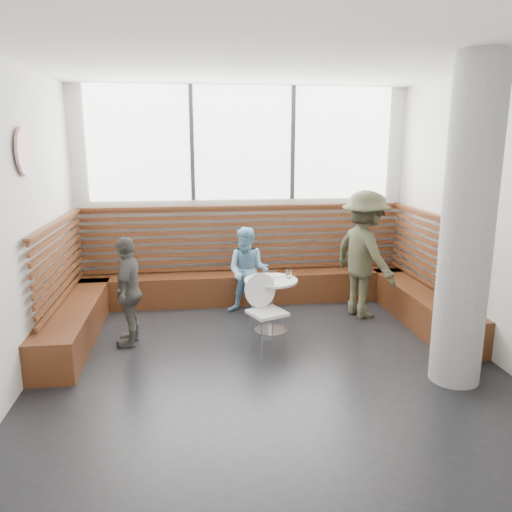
{
  "coord_description": "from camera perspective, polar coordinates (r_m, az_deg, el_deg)",
  "views": [
    {
      "loc": [
        -0.8,
        -5.04,
        2.4
      ],
      "look_at": [
        0.0,
        1.0,
        1.0
      ],
      "focal_mm": 35.0,
      "sensor_mm": 36.0,
      "label": 1
    }
  ],
  "objects": [
    {
      "name": "room",
      "position": [
        5.17,
        1.45,
        4.06
      ],
      "size": [
        5.0,
        5.0,
        3.2
      ],
      "color": "silver",
      "rests_on": "ground"
    },
    {
      "name": "booth",
      "position": [
        7.14,
        -0.81,
        -3.26
      ],
      "size": [
        5.0,
        2.5,
        1.44
      ],
      "color": "#4B2612",
      "rests_on": "ground"
    },
    {
      "name": "concrete_column",
      "position": [
        5.23,
        23.02,
        3.12
      ],
      "size": [
        0.5,
        0.5,
        3.2
      ],
      "primitive_type": "cylinder",
      "color": "gray",
      "rests_on": "ground"
    },
    {
      "name": "wall_art",
      "position": [
        5.69,
        -24.97,
        10.76
      ],
      "size": [
        0.03,
        0.5,
        0.5
      ],
      "primitive_type": "cylinder",
      "rotation": [
        0.0,
        1.57,
        0.0
      ],
      "color": "white",
      "rests_on": "room"
    },
    {
      "name": "cafe_table",
      "position": [
        6.38,
        1.69,
        -4.4
      ],
      "size": [
        0.68,
        0.68,
        0.7
      ],
      "color": "silver",
      "rests_on": "ground"
    },
    {
      "name": "cafe_chair",
      "position": [
        5.97,
        1.21,
        -5.56
      ],
      "size": [
        0.42,
        0.41,
        0.87
      ],
      "rotation": [
        0.0,
        0.0,
        0.39
      ],
      "color": "white",
      "rests_on": "ground"
    },
    {
      "name": "adult_man",
      "position": [
        7.03,
        12.29,
        0.15
      ],
      "size": [
        1.0,
        1.29,
        1.76
      ],
      "primitive_type": "imported",
      "rotation": [
        0.0,
        0.0,
        1.91
      ],
      "color": "#43432C",
      "rests_on": "ground"
    },
    {
      "name": "child_back",
      "position": [
        7.03,
        -0.92,
        -1.74
      ],
      "size": [
        0.73,
        0.65,
        1.24
      ],
      "primitive_type": "imported",
      "rotation": [
        0.0,
        0.0,
        -0.37
      ],
      "color": "#7BB4D6",
      "rests_on": "ground"
    },
    {
      "name": "child_left",
      "position": [
        6.15,
        -14.36,
        -3.89
      ],
      "size": [
        0.4,
        0.8,
        1.32
      ],
      "primitive_type": "imported",
      "rotation": [
        0.0,
        0.0,
        -1.67
      ],
      "color": "#56534E",
      "rests_on": "ground"
    },
    {
      "name": "plate_near",
      "position": [
        6.35,
        0.29,
        -2.55
      ],
      "size": [
        0.2,
        0.2,
        0.01
      ],
      "primitive_type": "cylinder",
      "color": "white",
      "rests_on": "cafe_table"
    },
    {
      "name": "plate_far",
      "position": [
        6.49,
        2.33,
        -2.22
      ],
      "size": [
        0.19,
        0.19,
        0.01
      ],
      "primitive_type": "cylinder",
      "color": "white",
      "rests_on": "cafe_table"
    },
    {
      "name": "glass_left",
      "position": [
        6.18,
        0.37,
        -2.55
      ],
      "size": [
        0.07,
        0.07,
        0.1
      ],
      "primitive_type": "cylinder",
      "color": "white",
      "rests_on": "cafe_table"
    },
    {
      "name": "glass_mid",
      "position": [
        6.29,
        1.79,
        -2.22
      ],
      "size": [
        0.07,
        0.07,
        0.11
      ],
      "primitive_type": "cylinder",
      "color": "white",
      "rests_on": "cafe_table"
    },
    {
      "name": "glass_right",
      "position": [
        6.41,
        3.78,
        -1.99
      ],
      "size": [
        0.07,
        0.07,
        0.11
      ],
      "primitive_type": "cylinder",
      "color": "white",
      "rests_on": "cafe_table"
    },
    {
      "name": "menu_card",
      "position": [
        6.15,
        2.22,
        -3.11
      ],
      "size": [
        0.25,
        0.22,
        0.0
      ],
      "primitive_type": "cube",
      "rotation": [
        0.0,
        0.0,
        -0.39
      ],
      "color": "#A5C64C",
      "rests_on": "cafe_table"
    }
  ]
}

